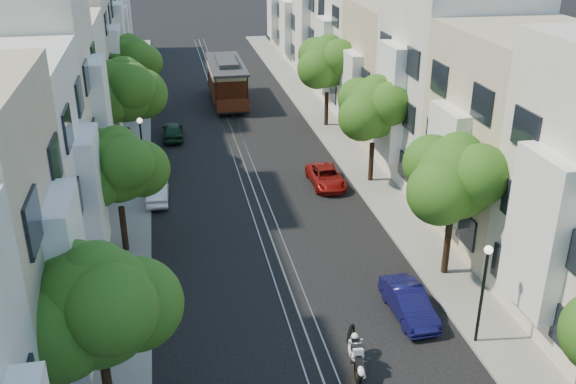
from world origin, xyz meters
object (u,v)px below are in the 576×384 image
tree_w_a (98,309)px  tree_w_b (118,168)px  tree_w_c (125,92)px  lamp_west (142,141)px  tree_w_d (130,60)px  lamp_east (484,280)px  tree_e_c (375,109)px  tree_e_b (456,179)px  cable_car (227,79)px  parked_car_e_far (326,177)px  parked_car_w_mid (157,192)px  parked_car_w_far (173,131)px  tree_e_d (328,63)px  sportbike_rider (355,352)px  parked_car_e_mid (409,303)px

tree_w_a → tree_w_b: (-0.00, 12.00, -0.34)m
tree_w_c → lamp_west: tree_w_c is taller
tree_w_d → lamp_east: tree_w_d is taller
lamp_east → lamp_west: size_ratio=1.00×
tree_e_c → tree_w_b: size_ratio=1.04×
tree_e_b → cable_car: (-6.76, 29.92, -2.67)m
tree_e_b → lamp_east: (-0.96, -4.98, -1.89)m
tree_w_b → tree_w_d: (0.00, 22.00, 0.20)m
parked_car_e_far → parked_car_w_mid: 10.01m
tree_w_b → cable_car: tree_w_b is taller
tree_w_a → cable_car: size_ratio=0.74×
tree_w_d → parked_car_w_mid: tree_w_d is taller
parked_car_w_far → lamp_west: bearing=77.6°
tree_e_b → parked_car_w_mid: 17.23m
tree_e_c → cable_car: size_ratio=0.72×
tree_w_b → parked_car_w_far: tree_w_b is taller
cable_car → parked_car_e_far: bearing=-78.1°
parked_car_w_mid → tree_w_a: bearing=86.7°
tree_e_d → parked_car_w_far: 12.43m
lamp_west → tree_w_b: bearing=-96.0°
tree_w_c → parked_car_w_far: 7.46m
tree_w_a → sportbike_rider: tree_w_a is taller
sportbike_rider → cable_car: bearing=95.9°
tree_w_b → tree_w_c: size_ratio=0.88×
tree_w_d → parked_car_e_far: (11.54, -16.00, -4.05)m
tree_w_b → lamp_east: tree_w_b is taller
tree_w_c → tree_w_d: size_ratio=1.09×
tree_e_d → tree_w_b: 22.28m
cable_car → tree_w_c: bearing=-118.5°
tree_e_d → tree_e_c: bearing=-90.0°
parked_car_e_far → parked_car_w_mid: parked_car_w_mid is taller
tree_e_c → tree_w_a: tree_w_a is taller
parked_car_w_mid → parked_car_e_far: bearing=-176.5°
tree_w_d → parked_car_e_mid: bearing=-68.8°
lamp_west → cable_car: (6.80, 16.90, -0.79)m
sportbike_rider → parked_car_e_far: bearing=83.9°
sportbike_rider → parked_car_w_far: sportbike_rider is taller
tree_w_a → lamp_west: size_ratio=1.61×
tree_w_b → lamp_east: 16.81m
tree_e_b → tree_w_a: same height
tree_e_b → parked_car_w_mid: bearing=140.3°
tree_e_c → cable_car: tree_e_c is taller
tree_w_d → parked_car_e_far: size_ratio=1.64×
parked_car_e_mid → cable_car: bearing=95.1°
tree_e_d → parked_car_e_mid: tree_e_d is taller
tree_w_c → lamp_east: (13.44, -20.98, -2.22)m
tree_w_a → parked_car_w_far: 28.76m
tree_e_d → lamp_west: size_ratio=1.65×
tree_e_b → parked_car_w_mid: tree_e_b is taller
parked_car_e_far → parked_car_w_far: parked_car_w_far is taller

